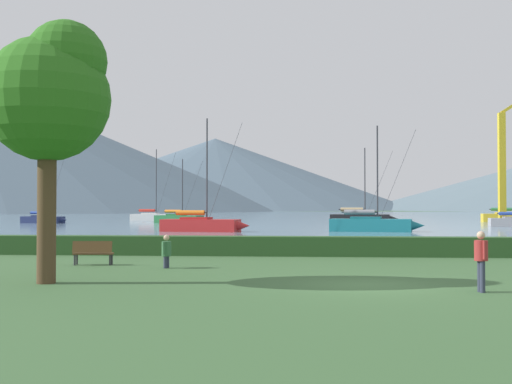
{
  "coord_description": "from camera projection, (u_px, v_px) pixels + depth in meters",
  "views": [
    {
      "loc": [
        -1.81,
        -18.98,
        2.33
      ],
      "look_at": [
        -7.8,
        54.31,
        3.96
      ],
      "focal_mm": 44.76,
      "sensor_mm": 36.0,
      "label": 1
    }
  ],
  "objects": [
    {
      "name": "person_standing_walker",
      "position": [
        481.0,
        256.0,
        17.23
      ],
      "size": [
        0.36,
        0.57,
        1.65
      ],
      "rotation": [
        0.0,
        0.0,
        0.11
      ],
      "color": "#2D3347",
      "rests_on": "ground_plane"
    },
    {
      "name": "sailboat_slip_9",
      "position": [
        510.0,
        217.0,
        94.28
      ],
      "size": [
        8.98,
        3.39,
        11.79
      ],
      "rotation": [
        0.0,
        0.0,
        -0.1
      ],
      "color": "gold",
      "rests_on": "harbor_water"
    },
    {
      "name": "harbor_water",
      "position": [
        315.0,
        216.0,
        155.22
      ],
      "size": [
        320.0,
        246.0,
        0.0
      ],
      "primitive_type": "cube",
      "color": "slate",
      "rests_on": "ground_plane"
    },
    {
      "name": "sailboat_slip_8",
      "position": [
        372.0,
        224.0,
        58.43
      ],
      "size": [
        8.63,
        3.86,
        9.72
      ],
      "rotation": [
        0.0,
        0.0,
        -0.19
      ],
      "color": "#19707A",
      "rests_on": "harbor_water"
    },
    {
      "name": "sailboat_slip_11",
      "position": [
        43.0,
        219.0,
        87.12
      ],
      "size": [
        6.89,
        3.24,
        8.93
      ],
      "rotation": [
        0.0,
        0.0,
        -0.22
      ],
      "color": "navy",
      "rests_on": "harbor_water"
    },
    {
      "name": "distant_hill_central_peak",
      "position": [
        215.0,
        174.0,
        400.67
      ],
      "size": [
        247.03,
        247.03,
        44.94
      ],
      "primitive_type": "cone",
      "color": "#4C6070",
      "rests_on": "ground_plane"
    },
    {
      "name": "dock_crane",
      "position": [
        505.0,
        173.0,
        78.86
      ],
      "size": [
        8.83,
        2.0,
        19.04
      ],
      "color": "#333338",
      "rests_on": "ground_plane"
    },
    {
      "name": "sailboat_slip_10",
      "position": [
        179.0,
        218.0,
        87.96
      ],
      "size": [
        7.79,
        4.39,
        8.83
      ],
      "rotation": [
        0.0,
        0.0,
        -0.34
      ],
      "color": "#236B38",
      "rests_on": "harbor_water"
    },
    {
      "name": "park_tree",
      "position": [
        51.0,
        93.0,
        19.31
      ],
      "size": [
        3.8,
        3.8,
        7.96
      ],
      "color": "#4C3823",
      "rests_on": "ground_plane"
    },
    {
      "name": "hedge_line",
      "position": [
        347.0,
        246.0,
        29.68
      ],
      "size": [
        80.0,
        1.2,
        0.9
      ],
      "primitive_type": "cube",
      "color": "#284C23",
      "rests_on": "ground_plane"
    },
    {
      "name": "sailboat_slip_4",
      "position": [
        202.0,
        224.0,
        58.39
      ],
      "size": [
        8.37,
        3.51,
        10.38
      ],
      "rotation": [
        0.0,
        0.0,
        -0.16
      ],
      "color": "red",
      "rests_on": "harbor_water"
    },
    {
      "name": "person_seated_viewer",
      "position": [
        166.0,
        250.0,
        23.93
      ],
      "size": [
        0.36,
        0.56,
        1.25
      ],
      "rotation": [
        0.0,
        0.0,
        -0.2
      ],
      "color": "#2D3347",
      "rests_on": "ground_plane"
    },
    {
      "name": "park_bench_near_path",
      "position": [
        93.0,
        252.0,
        25.12
      ],
      "size": [
        1.58,
        0.62,
        0.95
      ],
      "rotation": [
        0.0,
        0.0,
        0.09
      ],
      "color": "brown",
      "rests_on": "ground_plane"
    },
    {
      "name": "ground_plane",
      "position": [
        370.0,
        285.0,
        18.71
      ],
      "size": [
        1000.0,
        1000.0,
        0.0
      ],
      "primitive_type": "plane",
      "color": "#385B33"
    },
    {
      "name": "sailboat_slip_6",
      "position": [
        361.0,
        218.0,
        85.08
      ],
      "size": [
        9.16,
        3.69,
        10.13
      ],
      "rotation": [
        0.0,
        0.0,
        -0.13
      ],
      "color": "black",
      "rests_on": "harbor_water"
    },
    {
      "name": "sailboat_slip_7",
      "position": [
        153.0,
        217.0,
        101.0
      ],
      "size": [
        7.93,
        2.86,
        11.34
      ],
      "rotation": [
        0.0,
        0.0,
        -0.08
      ],
      "color": "white",
      "rests_on": "harbor_water"
    }
  ]
}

